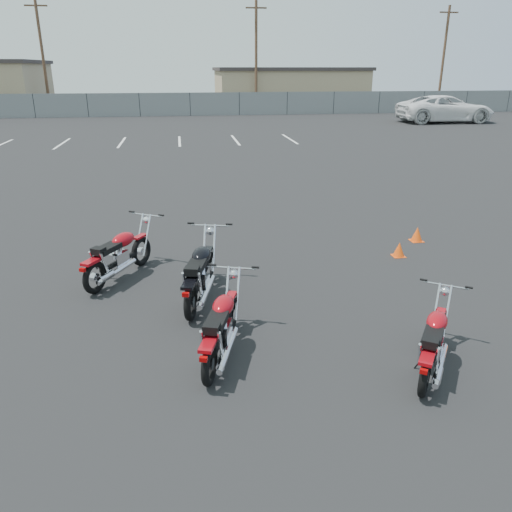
{
  "coord_description": "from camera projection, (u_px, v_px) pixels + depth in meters",
  "views": [
    {
      "loc": [
        -0.99,
        -7.29,
        3.67
      ],
      "look_at": [
        0.2,
        0.6,
        0.65
      ],
      "focal_mm": 35.0,
      "sensor_mm": 36.0,
      "label": 1
    }
  ],
  "objects": [
    {
      "name": "motorcycle_front_red",
      "position": [
        119.0,
        255.0,
        9.12
      ],
      "size": [
        1.39,
        1.95,
        1.01
      ],
      "color": "black",
      "rests_on": "ground"
    },
    {
      "name": "utility_pole_c",
      "position": [
        256.0,
        55.0,
        43.43
      ],
      "size": [
        1.8,
        0.24,
        9.0
      ],
      "color": "#4D3424",
      "rests_on": "ground"
    },
    {
      "name": "chainlink_fence",
      "position": [
        190.0,
        104.0,
        40.23
      ],
      "size": [
        80.06,
        0.06,
        1.8
      ],
      "color": "slate",
      "rests_on": "ground"
    },
    {
      "name": "tan_building_east",
      "position": [
        288.0,
        87.0,
        49.61
      ],
      "size": [
        14.4,
        9.4,
        3.7
      ],
      "color": "tan",
      "rests_on": "ground"
    },
    {
      "name": "motorcycle_rear_red",
      "position": [
        434.0,
        342.0,
        6.35
      ],
      "size": [
        1.31,
        1.67,
        0.88
      ],
      "color": "black",
      "rests_on": "ground"
    },
    {
      "name": "training_cone_near",
      "position": [
        399.0,
        249.0,
        10.31
      ],
      "size": [
        0.25,
        0.25,
        0.3
      ],
      "color": "#FF500D",
      "rests_on": "ground"
    },
    {
      "name": "utility_pole_b",
      "position": [
        43.0,
        55.0,
        41.84
      ],
      "size": [
        1.8,
        0.24,
        9.0
      ],
      "color": "#4D3424",
      "rests_on": "ground"
    },
    {
      "name": "motorcycle_third_red",
      "position": [
        222.0,
        327.0,
        6.65
      ],
      "size": [
        0.98,
        1.93,
        0.95
      ],
      "color": "black",
      "rests_on": "ground"
    },
    {
      "name": "utility_pole_d",
      "position": [
        444.0,
        56.0,
        46.86
      ],
      "size": [
        1.8,
        0.24,
        9.0
      ],
      "color": "#4D3424",
      "rests_on": "ground"
    },
    {
      "name": "white_van",
      "position": [
        446.0,
        101.0,
        35.16
      ],
      "size": [
        3.24,
        7.78,
        2.93
      ],
      "primitive_type": "imported",
      "rotation": [
        0.0,
        0.0,
        1.55
      ],
      "color": "white",
      "rests_on": "ground"
    },
    {
      "name": "training_cone_extra",
      "position": [
        417.0,
        234.0,
        11.21
      ],
      "size": [
        0.27,
        0.27,
        0.33
      ],
      "color": "#FF500D",
      "rests_on": "ground"
    },
    {
      "name": "motorcycle_second_black",
      "position": [
        200.0,
        273.0,
        8.27
      ],
      "size": [
        0.97,
        2.12,
        1.04
      ],
      "color": "black",
      "rests_on": "ground"
    },
    {
      "name": "ground",
      "position": [
        249.0,
        306.0,
        8.18
      ],
      "size": [
        120.0,
        120.0,
        0.0
      ],
      "primitive_type": "plane",
      "color": "black",
      "rests_on": "ground"
    },
    {
      "name": "parking_line_stripes",
      "position": [
        151.0,
        142.0,
        26.33
      ],
      "size": [
        15.12,
        4.0,
        0.01
      ],
      "color": "silver",
      "rests_on": "ground"
    }
  ]
}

